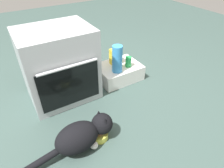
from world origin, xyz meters
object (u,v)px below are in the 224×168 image
Objects in this scene: cat at (82,135)px; soda_can at (128,62)px; oven at (59,65)px; food_bowl at (99,135)px; water_bottle at (117,59)px; pantry_cabinet at (119,72)px; snack_bag at (116,57)px.

cat is 1.03m from soda_can.
oven is 4.86× the size of food_bowl.
water_bottle is (0.58, -0.13, -0.04)m from oven.
pantry_cabinet is at bearing -3.42° from oven.
snack_bag is at bearing 49.89° from food_bowl.
food_bowl is at bearing -132.90° from pantry_cabinet.
cat is at bearing -138.63° from pantry_cabinet.
water_bottle is at bearing -12.76° from oven.
pantry_cabinet is 0.90m from food_bowl.
oven is 0.72m from pantry_cabinet.
cat is (-0.76, -0.67, 0.05)m from pantry_cabinet.
pantry_cabinet is at bearing 48.75° from water_bottle.
oven reaches higher than food_bowl.
oven is at bearing -178.19° from snack_bag.
food_bowl is (-0.61, -0.66, -0.05)m from pantry_cabinet.
oven reaches higher than snack_bag.
oven is at bearing 171.51° from soda_can.
snack_bag reaches higher than pantry_cabinet.
food_bowl is (0.05, -0.70, -0.32)m from oven.
soda_can is at bearing -56.04° from snack_bag.
oven is 0.66m from snack_bag.
oven is 6.01× the size of soda_can.
oven is 1.46× the size of pantry_cabinet.
cat is 2.49× the size of water_bottle.
pantry_cabinet is 3.33× the size of food_bowl.
pantry_cabinet is at bearing 38.63° from cat.
water_bottle is at bearing -131.25° from pantry_cabinet.
food_bowl is at bearing -139.76° from soda_can.
water_bottle is at bearing -115.99° from snack_bag.
soda_can is at bearing 32.61° from cat.
soda_can is (0.74, -0.11, -0.13)m from oven.
water_bottle is 0.18m from snack_bag.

